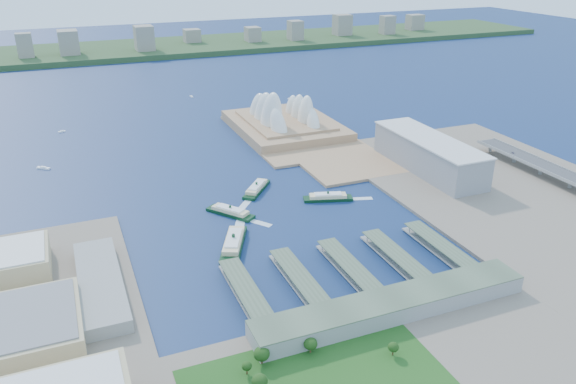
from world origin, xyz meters
name	(u,v)px	position (x,y,z in m)	size (l,w,h in m)	color
ground	(294,234)	(0.00, 0.00, 0.00)	(3000.00, 3000.00, 0.00)	#0F1D49
east_land	(547,210)	(240.00, -50.00, 1.50)	(240.00, 500.00, 3.00)	#796C5D
peninsula	(292,133)	(107.50, 260.00, 1.50)	(135.00, 220.00, 3.00)	#A57E5A
far_shore	(132,50)	(0.00, 980.00, 6.00)	(2200.00, 260.00, 12.00)	#2D4926
opera_house	(285,108)	(105.00, 280.00, 32.00)	(134.00, 180.00, 58.00)	white
toaster_building	(429,154)	(195.00, 80.00, 20.50)	(45.00, 155.00, 35.00)	gray
ferry_wharves	(349,268)	(14.00, -75.00, 4.65)	(184.00, 90.00, 9.30)	#4A5843
terminal_building	(392,306)	(15.00, -135.00, 9.00)	(200.00, 28.00, 12.00)	gray
far_skyline	(131,36)	(0.00, 960.00, 39.50)	(1900.00, 140.00, 55.00)	gray
ferry_a	(230,210)	(-40.24, 58.94, 4.65)	(12.51, 49.14, 9.29)	black
ferry_b	(257,187)	(1.04, 101.66, 4.78)	(12.86, 50.53, 9.55)	black
ferry_c	(234,240)	(-55.42, -0.54, 5.76)	(15.50, 60.89, 11.51)	black
ferry_d	(328,196)	(59.11, 53.68, 4.60)	(12.37, 48.61, 9.19)	black
boat_a	(43,168)	(-201.69, 251.47, 1.54)	(3.98, 15.93, 3.07)	white
boat_b	(62,131)	(-177.01, 387.93, 1.25)	(3.25, 9.29, 2.51)	white
boat_c	(291,99)	(175.44, 429.38, 1.41)	(3.67, 12.57, 2.83)	white
boat_e	(192,96)	(29.94, 508.88, 1.29)	(3.34, 10.51, 2.58)	white
car_c	(513,153)	(296.00, 59.24, 15.45)	(1.67, 4.10, 1.19)	slate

